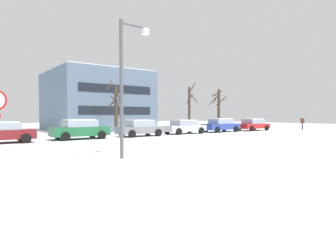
# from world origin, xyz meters

# --- Properties ---
(ground_plane) EXTENTS (120.00, 120.00, 0.00)m
(ground_plane) POSITION_xyz_m (0.00, 0.00, 0.00)
(ground_plane) COLOR white
(road_surface) EXTENTS (80.00, 8.69, 0.00)m
(road_surface) POSITION_xyz_m (0.00, 3.35, 0.00)
(road_surface) COLOR silver
(road_surface) RESTS_ON ground
(street_lamp) EXTENTS (1.47, 0.36, 5.93)m
(street_lamp) POSITION_xyz_m (2.24, -2.16, 3.58)
(street_lamp) COLOR #4C4F54
(street_lamp) RESTS_ON ground
(parked_car_maroon) EXTENTS (3.95, 2.10, 1.43)m
(parked_car_maroon) POSITION_xyz_m (-1.19, 8.59, 0.73)
(parked_car_maroon) COLOR maroon
(parked_car_maroon) RESTS_ON ground
(parked_car_green) EXTENTS (4.29, 2.16, 1.54)m
(parked_car_green) POSITION_xyz_m (4.11, 8.71, 0.78)
(parked_car_green) COLOR #1E6038
(parked_car_green) RESTS_ON ground
(parked_car_gray) EXTENTS (4.08, 1.97, 1.46)m
(parked_car_gray) POSITION_xyz_m (9.41, 8.41, 0.74)
(parked_car_gray) COLOR slate
(parked_car_gray) RESTS_ON ground
(parked_car_silver) EXTENTS (4.46, 2.02, 1.40)m
(parked_car_silver) POSITION_xyz_m (14.71, 8.67, 0.72)
(parked_car_silver) COLOR silver
(parked_car_silver) RESTS_ON ground
(parked_car_blue) EXTENTS (4.58, 1.98, 1.50)m
(parked_car_blue) POSITION_xyz_m (20.01, 8.66, 0.76)
(parked_car_blue) COLOR #283D93
(parked_car_blue) RESTS_ON ground
(parked_car_red) EXTENTS (4.48, 2.04, 1.44)m
(parked_car_red) POSITION_xyz_m (25.31, 8.33, 0.73)
(parked_car_red) COLOR red
(parked_car_red) RESTS_ON ground
(pedestrian_crossing) EXTENTS (0.55, 0.41, 1.66)m
(pedestrian_crossing) POSITION_xyz_m (32.28, 5.90, 0.96)
(pedestrian_crossing) COLOR #2D334C
(pedestrian_crossing) RESTS_ON ground
(tree_far_left) EXTENTS (2.23, 1.81, 5.23)m
(tree_far_left) POSITION_xyz_m (24.35, 13.10, 2.84)
(tree_far_left) COLOR #423326
(tree_far_left) RESTS_ON ground
(tree_far_right) EXTENTS (1.35, 1.33, 5.72)m
(tree_far_right) POSITION_xyz_m (18.62, 12.34, 2.77)
(tree_far_right) COLOR #423326
(tree_far_right) RESTS_ON ground
(tree_far_mid) EXTENTS (1.48, 1.52, 5.57)m
(tree_far_mid) POSITION_xyz_m (9.29, 12.85, 2.55)
(tree_far_mid) COLOR #423326
(tree_far_mid) RESTS_ON ground
(building_far_right) EXTENTS (10.83, 11.44, 7.21)m
(building_far_right) POSITION_xyz_m (10.73, 21.10, 3.60)
(building_far_right) COLOR slate
(building_far_right) RESTS_ON ground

